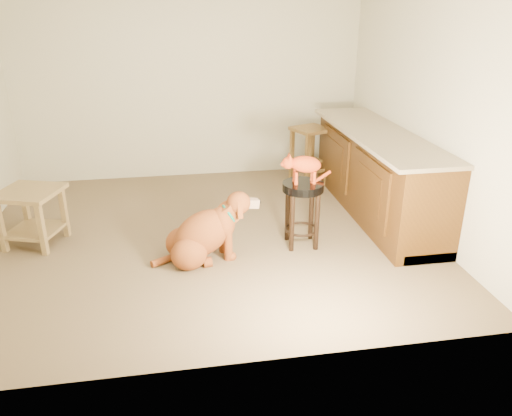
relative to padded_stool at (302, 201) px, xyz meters
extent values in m
cube|color=brown|center=(-0.92, 0.35, -0.46)|extent=(4.50, 4.00, 0.01)
cube|color=beige|center=(-0.92, 2.35, 0.84)|extent=(4.50, 0.04, 2.60)
cube|color=beige|center=(-0.92, -1.65, 0.84)|extent=(4.50, 0.04, 2.60)
cube|color=beige|center=(1.33, 0.35, 0.84)|extent=(0.04, 4.00, 2.60)
cube|color=#43270C|center=(1.03, 0.65, -0.01)|extent=(0.60, 2.50, 0.90)
cube|color=gray|center=(1.00, 0.65, 0.46)|extent=(0.70, 2.56, 0.04)
cube|color=black|center=(1.07, 0.65, -0.41)|extent=(0.52, 2.50, 0.10)
cube|color=#43270C|center=(0.72, 0.10, 0.04)|extent=(0.02, 0.90, 0.62)
cube|color=#43270C|center=(0.72, 1.20, 0.04)|extent=(0.02, 0.90, 0.62)
cube|color=#371F09|center=(0.70, 0.10, 0.04)|extent=(0.02, 0.60, 0.40)
cube|color=#371F09|center=(0.70, 1.20, 0.04)|extent=(0.02, 0.60, 0.40)
cylinder|color=black|center=(0.13, 0.11, -0.17)|extent=(0.05, 0.05, 0.57)
cylinder|color=black|center=(-0.11, 0.13, -0.17)|extent=(0.05, 0.05, 0.57)
cylinder|color=black|center=(0.11, -0.13, -0.17)|extent=(0.05, 0.05, 0.57)
cylinder|color=black|center=(-0.13, -0.11, -0.17)|extent=(0.05, 0.05, 0.57)
torus|color=black|center=(0.00, 0.00, -0.29)|extent=(0.35, 0.35, 0.03)
cylinder|color=black|center=(0.00, 0.00, 0.15)|extent=(0.39, 0.39, 0.08)
cube|color=brown|center=(0.62, 1.88, -0.10)|extent=(0.06, 0.06, 0.72)
cube|color=brown|center=(0.32, 1.76, -0.10)|extent=(0.06, 0.06, 0.72)
cube|color=brown|center=(0.75, 1.58, -0.10)|extent=(0.06, 0.06, 0.72)
cube|color=brown|center=(0.44, 1.46, -0.10)|extent=(0.06, 0.06, 0.72)
cube|color=brown|center=(0.53, 1.67, 0.28)|extent=(0.53, 0.53, 0.04)
cube|color=olive|center=(-2.32, 0.59, -0.20)|extent=(0.07, 0.07, 0.52)
cube|color=olive|center=(-2.72, 0.72, -0.20)|extent=(0.07, 0.07, 0.52)
cube|color=olive|center=(-2.45, 0.19, -0.20)|extent=(0.07, 0.07, 0.52)
cube|color=olive|center=(-2.85, 0.33, -0.20)|extent=(0.07, 0.07, 0.52)
cube|color=olive|center=(-2.58, 0.46, 0.08)|extent=(0.69, 0.69, 0.04)
cube|color=olive|center=(-2.58, 0.46, -0.31)|extent=(0.58, 0.58, 0.03)
ellipsoid|color=brown|center=(-1.15, -0.06, -0.32)|extent=(0.37, 0.33, 0.30)
ellipsoid|color=brown|center=(-1.11, -0.30, -0.32)|extent=(0.37, 0.33, 0.30)
cylinder|color=brown|center=(-1.00, -0.01, -0.42)|extent=(0.09, 0.11, 0.09)
cylinder|color=brown|center=(-0.95, -0.29, -0.42)|extent=(0.09, 0.11, 0.09)
ellipsoid|color=brown|center=(-0.98, -0.15, -0.19)|extent=(0.74, 0.47, 0.62)
ellipsoid|color=brown|center=(-0.80, -0.12, -0.12)|extent=(0.30, 0.32, 0.31)
cylinder|color=brown|center=(-0.78, -0.03, -0.28)|extent=(0.09, 0.09, 0.36)
cylinder|color=brown|center=(-0.75, -0.19, -0.28)|extent=(0.09, 0.09, 0.36)
sphere|color=brown|center=(-0.75, -0.02, -0.43)|extent=(0.09, 0.09, 0.09)
sphere|color=brown|center=(-0.72, -0.19, -0.43)|extent=(0.09, 0.09, 0.09)
cylinder|color=brown|center=(-0.72, -0.10, -0.02)|extent=(0.25, 0.20, 0.23)
ellipsoid|color=brown|center=(-0.63, -0.09, 0.06)|extent=(0.26, 0.24, 0.22)
cube|color=#9D7D62|center=(-0.51, -0.07, 0.04)|extent=(0.16, 0.11, 0.10)
sphere|color=black|center=(-0.44, -0.05, 0.05)|extent=(0.05, 0.05, 0.05)
cube|color=brown|center=(-0.67, 0.01, 0.03)|extent=(0.06, 0.06, 0.16)
cube|color=brown|center=(-0.63, -0.19, 0.03)|extent=(0.06, 0.06, 0.16)
torus|color=#0E7254|center=(-0.72, -0.10, -0.03)|extent=(0.16, 0.22, 0.19)
cylinder|color=#D8BF4C|center=(-0.68, -0.10, -0.10)|extent=(0.01, 0.04, 0.04)
cylinder|color=brown|center=(-1.33, -0.16, -0.43)|extent=(0.28, 0.20, 0.07)
ellipsoid|color=#A73310|center=(0.02, 0.00, 0.37)|extent=(0.32, 0.16, 0.20)
cylinder|color=#A73310|center=(-0.08, 0.05, 0.25)|extent=(0.03, 0.03, 0.12)
sphere|color=#A73310|center=(-0.08, 0.05, 0.20)|extent=(0.04, 0.04, 0.04)
cylinder|color=#A73310|center=(-0.08, -0.04, 0.25)|extent=(0.03, 0.03, 0.12)
sphere|color=#A73310|center=(-0.08, -0.04, 0.20)|extent=(0.04, 0.04, 0.04)
cylinder|color=#A73310|center=(0.10, 0.04, 0.25)|extent=(0.03, 0.03, 0.12)
sphere|color=#A73310|center=(0.10, 0.04, 0.20)|extent=(0.04, 0.04, 0.04)
cylinder|color=#A73310|center=(0.09, -0.05, 0.25)|extent=(0.03, 0.03, 0.12)
sphere|color=#A73310|center=(0.09, -0.05, 0.20)|extent=(0.04, 0.04, 0.04)
sphere|color=#A73310|center=(-0.15, 0.01, 0.39)|extent=(0.11, 0.11, 0.11)
sphere|color=#A73310|center=(-0.20, 0.01, 0.38)|extent=(0.04, 0.04, 0.04)
sphere|color=brown|center=(-0.22, 0.01, 0.38)|extent=(0.02, 0.02, 0.02)
cone|color=#A73310|center=(-0.14, 0.04, 0.45)|extent=(0.05, 0.05, 0.06)
cone|color=#C66B60|center=(-0.14, 0.04, 0.45)|extent=(0.03, 0.03, 0.03)
cone|color=#A73310|center=(-0.14, -0.03, 0.45)|extent=(0.05, 0.05, 0.06)
cone|color=#C66B60|center=(-0.14, -0.03, 0.45)|extent=(0.03, 0.03, 0.03)
cylinder|color=#A73310|center=(0.18, 0.04, 0.21)|extent=(0.23, 0.12, 0.11)
camera|label=1|loc=(-1.18, -4.30, 1.78)|focal=35.00mm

